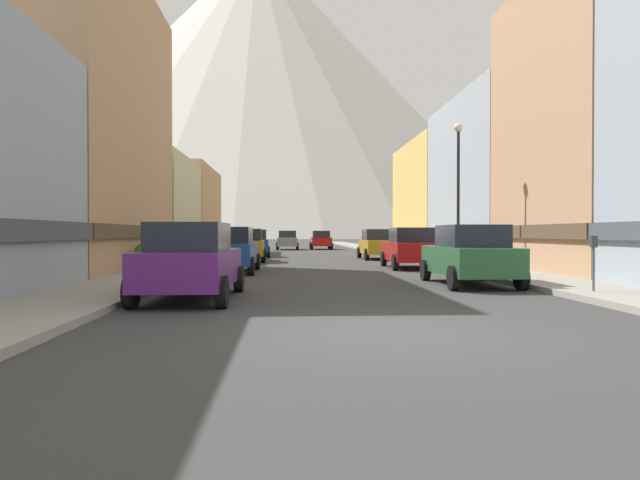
# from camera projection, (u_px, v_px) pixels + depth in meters

# --- Properties ---
(ground_plane) EXTENTS (400.00, 400.00, 0.00)m
(ground_plane) POSITION_uv_depth(u_px,v_px,m) (389.00, 332.00, 8.79)
(ground_plane) COLOR #353535
(sidewalk_left) EXTENTS (2.50, 100.00, 0.15)m
(sidewalk_left) POSITION_uv_depth(u_px,v_px,m) (227.00, 252.00, 43.37)
(sidewalk_left) COLOR gray
(sidewalk_left) RESTS_ON ground
(sidewalk_right) EXTENTS (2.50, 100.00, 0.15)m
(sidewalk_right) POSITION_uv_depth(u_px,v_px,m) (388.00, 252.00, 44.08)
(sidewalk_right) COLOR gray
(sidewalk_right) RESTS_ON ground
(storefront_left_1) EXTENTS (7.48, 12.27, 11.98)m
(storefront_left_1) POSITION_uv_depth(u_px,v_px,m) (51.00, 127.00, 22.81)
(storefront_left_1) COLOR tan
(storefront_left_1) RESTS_ON ground
(storefront_left_2) EXTENTS (10.22, 9.27, 6.08)m
(storefront_left_2) POSITION_uv_depth(u_px,v_px,m) (105.00, 210.00, 33.87)
(storefront_left_2) COLOR beige
(storefront_left_2) RESTS_ON ground
(storefront_left_3) EXTENTS (7.41, 11.58, 6.68)m
(storefront_left_3) POSITION_uv_depth(u_px,v_px,m) (167.00, 212.00, 44.57)
(storefront_left_3) COLOR tan
(storefront_left_3) RESTS_ON ground
(storefront_right_2) EXTENTS (8.76, 11.28, 8.98)m
(storefront_right_2) POSITION_uv_depth(u_px,v_px,m) (528.00, 183.00, 31.32)
(storefront_right_2) COLOR #99A5B2
(storefront_right_2) RESTS_ON ground
(storefront_right_3) EXTENTS (7.45, 12.16, 8.40)m
(storefront_right_3) POSITION_uv_depth(u_px,v_px,m) (454.00, 200.00, 43.13)
(storefront_right_3) COLOR #D8B259
(storefront_right_3) RESTS_ON ground
(car_left_0) EXTENTS (2.14, 4.43, 1.78)m
(car_left_0) POSITION_uv_depth(u_px,v_px,m) (191.00, 261.00, 13.11)
(car_left_0) COLOR #591E72
(car_left_0) RESTS_ON ground
(car_left_1) EXTENTS (2.11, 4.42, 1.78)m
(car_left_1) POSITION_uv_depth(u_px,v_px,m) (231.00, 250.00, 22.15)
(car_left_1) COLOR #19478C
(car_left_1) RESTS_ON ground
(car_left_2) EXTENTS (2.18, 4.45, 1.78)m
(car_left_2) POSITION_uv_depth(u_px,v_px,m) (247.00, 245.00, 30.87)
(car_left_2) COLOR #B28419
(car_left_2) RESTS_ON ground
(car_left_3) EXTENTS (2.25, 4.48, 1.78)m
(car_left_3) POSITION_uv_depth(u_px,v_px,m) (254.00, 243.00, 37.21)
(car_left_3) COLOR #19478C
(car_left_3) RESTS_ON ground
(car_right_0) EXTENTS (2.11, 4.42, 1.78)m
(car_right_0) POSITION_uv_depth(u_px,v_px,m) (469.00, 255.00, 16.75)
(car_right_0) COLOR #265933
(car_right_0) RESTS_ON ground
(car_right_1) EXTENTS (2.15, 4.44, 1.78)m
(car_right_1) POSITION_uv_depth(u_px,v_px,m) (410.00, 248.00, 24.87)
(car_right_1) COLOR #9E1111
(car_right_1) RESTS_ON ground
(car_right_2) EXTENTS (2.07, 4.40, 1.78)m
(car_right_2) POSITION_uv_depth(u_px,v_px,m) (378.00, 244.00, 33.75)
(car_right_2) COLOR #B28419
(car_right_2) RESTS_ON ground
(car_driving_0) EXTENTS (2.06, 4.40, 1.78)m
(car_driving_0) POSITION_uv_depth(u_px,v_px,m) (321.00, 240.00, 54.28)
(car_driving_0) COLOR #9E1111
(car_driving_0) RESTS_ON ground
(car_driving_1) EXTENTS (2.06, 4.40, 1.78)m
(car_driving_1) POSITION_uv_depth(u_px,v_px,m) (287.00, 240.00, 53.39)
(car_driving_1) COLOR slate
(car_driving_1) RESTS_ON ground
(parking_meter_near) EXTENTS (0.14, 0.10, 1.33)m
(parking_meter_near) POSITION_uv_depth(u_px,v_px,m) (594.00, 255.00, 13.56)
(parking_meter_near) COLOR #595960
(parking_meter_near) RESTS_ON sidewalk_right
(potted_plant_1) EXTENTS (0.70, 0.70, 1.03)m
(potted_plant_1) POSITION_uv_depth(u_px,v_px,m) (144.00, 255.00, 21.37)
(potted_plant_1) COLOR brown
(potted_plant_1) RESTS_ON sidewalk_left
(pedestrian_0) EXTENTS (0.36, 0.36, 1.61)m
(pedestrian_0) POSITION_uv_depth(u_px,v_px,m) (204.00, 245.00, 31.59)
(pedestrian_0) COLOR navy
(pedestrian_0) RESTS_ON sidewalk_left
(pedestrian_1) EXTENTS (0.36, 0.36, 1.58)m
(pedestrian_1) POSITION_uv_depth(u_px,v_px,m) (471.00, 249.00, 24.19)
(pedestrian_1) COLOR #333338
(pedestrian_1) RESTS_ON sidewalk_right
(streetlamp_right) EXTENTS (0.36, 0.36, 5.86)m
(streetlamp_right) POSITION_uv_depth(u_px,v_px,m) (458.00, 173.00, 22.99)
(streetlamp_right) COLOR black
(streetlamp_right) RESTS_ON sidewalk_right
(mountain_backdrop) EXTENTS (246.10, 246.10, 137.39)m
(mountain_backdrop) POSITION_uv_depth(u_px,v_px,m) (258.00, 91.00, 266.64)
(mountain_backdrop) COLOR silver
(mountain_backdrop) RESTS_ON ground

